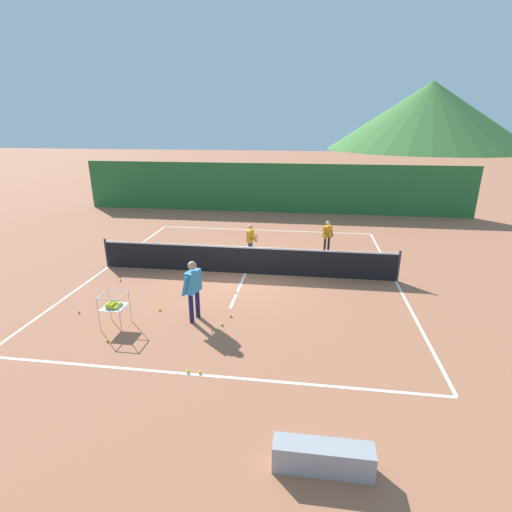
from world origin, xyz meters
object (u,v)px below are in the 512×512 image
(tennis_net, at_px, (245,260))
(tennis_ball_4, at_px, (236,292))
(tennis_ball_3, at_px, (222,324))
(ball_cart, at_px, (113,305))
(tennis_ball_0, at_px, (231,316))
(tennis_ball_6, at_px, (188,371))
(instructor, at_px, (193,285))
(student_0, at_px, (251,238))
(tennis_ball_2, at_px, (79,312))
(courtside_bench, at_px, (323,457))
(tennis_ball_1, at_px, (160,309))
(tennis_ball_7, at_px, (120,280))
(student_1, at_px, (328,234))
(tennis_ball_5, at_px, (120,309))
(tennis_ball_8, at_px, (107,340))
(tennis_ball_9, at_px, (200,372))

(tennis_net, relative_size, tennis_ball_4, 149.96)
(tennis_ball_3, distance_m, tennis_ball_4, 2.01)
(tennis_ball_3, bearing_deg, ball_cart, -171.42)
(tennis_ball_0, xyz_separation_m, tennis_ball_6, (-0.41, -2.53, 0.00))
(instructor, bearing_deg, tennis_ball_4, 66.74)
(student_0, distance_m, tennis_ball_2, 6.58)
(tennis_ball_0, relative_size, courtside_bench, 0.05)
(tennis_ball_1, distance_m, tennis_ball_6, 3.07)
(tennis_ball_3, height_order, tennis_ball_6, same)
(tennis_ball_1, distance_m, tennis_ball_7, 2.78)
(tennis_ball_1, bearing_deg, tennis_ball_2, -168.68)
(tennis_ball_0, xyz_separation_m, tennis_ball_2, (-4.18, -0.35, 0.00))
(tennis_ball_0, height_order, tennis_ball_1, same)
(instructor, height_order, tennis_ball_4, instructor)
(student_0, relative_size, tennis_ball_4, 19.31)
(instructor, relative_size, student_1, 1.28)
(tennis_ball_6, xyz_separation_m, courtside_bench, (2.73, -2.00, 0.20))
(ball_cart, relative_size, tennis_ball_7, 13.22)
(tennis_net, height_order, tennis_ball_2, tennis_net)
(instructor, height_order, tennis_ball_6, instructor)
(student_1, distance_m, tennis_ball_7, 7.94)
(tennis_net, bearing_deg, tennis_ball_5, -133.10)
(ball_cart, height_order, tennis_ball_7, ball_cart)
(tennis_ball_0, bearing_deg, tennis_ball_4, 95.33)
(tennis_ball_3, distance_m, tennis_ball_8, 2.78)
(tennis_net, relative_size, tennis_ball_0, 149.96)
(courtside_bench, bearing_deg, tennis_ball_4, 112.13)
(tennis_ball_0, distance_m, tennis_ball_7, 4.53)
(tennis_ball_5, distance_m, tennis_ball_6, 3.66)
(tennis_net, height_order, tennis_ball_7, tennis_net)
(tennis_ball_1, bearing_deg, tennis_ball_3, -16.71)
(tennis_ball_4, relative_size, tennis_ball_7, 1.00)
(tennis_ball_1, bearing_deg, instructor, -17.35)
(tennis_ball_2, xyz_separation_m, tennis_ball_4, (4.04, 1.87, 0.00))
(tennis_ball_0, height_order, tennis_ball_2, same)
(tennis_ball_3, height_order, tennis_ball_7, same)
(instructor, height_order, tennis_ball_3, instructor)
(tennis_ball_9, height_order, courtside_bench, courtside_bench)
(tennis_ball_4, distance_m, tennis_ball_5, 3.37)
(tennis_ball_0, bearing_deg, courtside_bench, -62.89)
(tennis_ball_3, distance_m, courtside_bench, 4.73)
(tennis_ball_3, height_order, tennis_ball_9, same)
(tennis_ball_0, bearing_deg, tennis_ball_8, -148.81)
(tennis_net, height_order, student_0, student_0)
(student_0, bearing_deg, tennis_ball_5, -121.12)
(tennis_ball_2, distance_m, tennis_ball_5, 1.10)
(ball_cart, height_order, tennis_ball_4, ball_cart)
(student_0, xyz_separation_m, tennis_ball_2, (-4.00, -5.16, -0.76))
(instructor, xyz_separation_m, courtside_bench, (3.23, -4.26, -0.76))
(courtside_bench, bearing_deg, tennis_net, 107.54)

